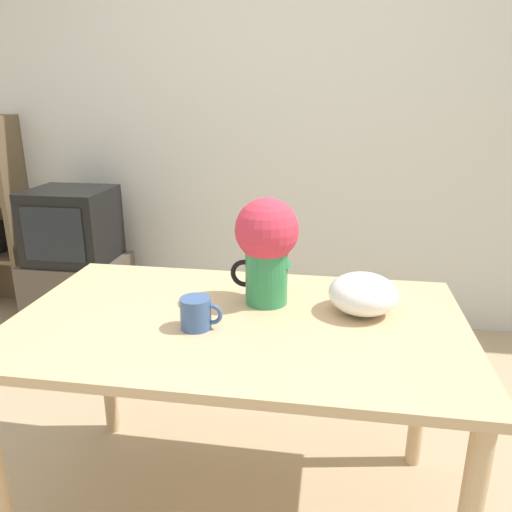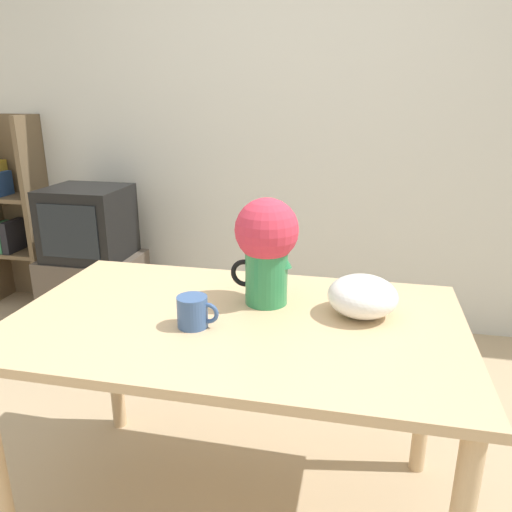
{
  "view_description": "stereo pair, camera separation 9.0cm",
  "coord_description": "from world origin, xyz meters",
  "px_view_note": "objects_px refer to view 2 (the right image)",
  "views": [
    {
      "loc": [
        0.34,
        -1.37,
        1.48
      ],
      "look_at": [
        0.09,
        0.2,
        0.95
      ],
      "focal_mm": 35.0,
      "sensor_mm": 36.0,
      "label": 1
    },
    {
      "loc": [
        0.43,
        -1.36,
        1.48
      ],
      "look_at": [
        0.09,
        0.2,
        0.95
      ],
      "focal_mm": 35.0,
      "sensor_mm": 36.0,
      "label": 2
    }
  ],
  "objects_px": {
    "flower_vase": "(267,243)",
    "tv_set": "(88,223)",
    "coffee_mug": "(193,312)",
    "white_bowl": "(362,296)"
  },
  "relations": [
    {
      "from": "flower_vase",
      "to": "tv_set",
      "type": "height_order",
      "value": "flower_vase"
    },
    {
      "from": "white_bowl",
      "to": "tv_set",
      "type": "distance_m",
      "value": 2.07
    },
    {
      "from": "flower_vase",
      "to": "white_bowl",
      "type": "bearing_deg",
      "value": -5.92
    },
    {
      "from": "white_bowl",
      "to": "flower_vase",
      "type": "bearing_deg",
      "value": 174.08
    },
    {
      "from": "coffee_mug",
      "to": "tv_set",
      "type": "height_order",
      "value": "tv_set"
    },
    {
      "from": "tv_set",
      "to": "white_bowl",
      "type": "bearing_deg",
      "value": -35.26
    },
    {
      "from": "flower_vase",
      "to": "white_bowl",
      "type": "relative_size",
      "value": 1.62
    },
    {
      "from": "flower_vase",
      "to": "white_bowl",
      "type": "xyz_separation_m",
      "value": [
        0.32,
        -0.03,
        -0.15
      ]
    },
    {
      "from": "coffee_mug",
      "to": "white_bowl",
      "type": "xyz_separation_m",
      "value": [
        0.51,
        0.2,
        0.02
      ]
    },
    {
      "from": "flower_vase",
      "to": "coffee_mug",
      "type": "relative_size",
      "value": 2.78
    }
  ]
}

